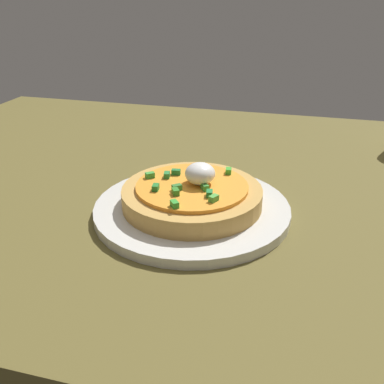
% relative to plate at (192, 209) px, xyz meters
% --- Properties ---
extents(dining_table, '(1.21, 0.88, 0.03)m').
position_rel_plate_xyz_m(dining_table, '(-0.07, 0.13, -0.02)').
color(dining_table, brown).
rests_on(dining_table, ground).
extents(plate, '(0.28, 0.28, 0.01)m').
position_rel_plate_xyz_m(plate, '(0.00, 0.00, 0.00)').
color(plate, silver).
rests_on(plate, dining_table).
extents(pizza, '(0.20, 0.20, 0.06)m').
position_rel_plate_xyz_m(pizza, '(0.00, 0.00, 0.02)').
color(pizza, tan).
rests_on(pizza, plate).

